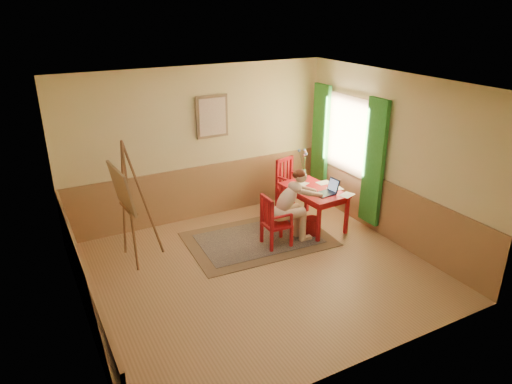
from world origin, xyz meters
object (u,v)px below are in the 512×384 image
chair_left (274,221)px  laptop (328,191)px  figure (291,203)px  easel (125,193)px  table (313,194)px  chair_back (290,185)px

chair_left → laptop: size_ratio=2.11×
chair_left → laptop: (1.08, 0.04, 0.32)m
figure → easel: size_ratio=0.65×
easel → figure: bearing=-14.0°
easel → chair_left: bearing=-15.9°
laptop → easel: size_ratio=0.22×
chair_left → laptop: 1.13m
laptop → easel: bearing=169.8°
table → laptop: 0.33m
chair_back → chair_left: bearing=-131.6°
figure → laptop: size_ratio=2.99×
chair_left → laptop: bearing=2.1°
chair_left → easel: bearing=164.1°
table → easel: 3.27m
figure → laptop: (0.77, 0.04, 0.06)m
chair_back → laptop: (0.05, -1.12, 0.26)m
chair_left → chair_back: size_ratio=0.89×
chair_back → figure: 1.38m
chair_back → laptop: chair_back is taller
table → chair_left: size_ratio=1.38×
table → chair_back: (0.04, 0.83, -0.12)m
figure → table: bearing=25.9°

